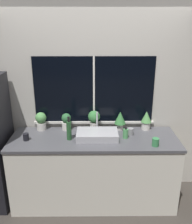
# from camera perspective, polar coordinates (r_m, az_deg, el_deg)

# --- Properties ---
(ground_plane) EXTENTS (14.00, 14.00, 0.00)m
(ground_plane) POSITION_cam_1_polar(r_m,az_deg,el_deg) (3.44, -0.31, -22.74)
(ground_plane) COLOR #38332D
(wall_back) EXTENTS (8.00, 0.09, 2.70)m
(wall_back) POSITION_cam_1_polar(r_m,az_deg,el_deg) (3.41, -0.39, 3.29)
(wall_back) COLOR #BCB7AD
(wall_back) RESTS_ON ground_plane
(counter) EXTENTS (2.13, 0.70, 0.94)m
(counter) POSITION_cam_1_polar(r_m,az_deg,el_deg) (3.41, -0.34, -13.04)
(counter) COLOR silver
(counter) RESTS_ON ground_plane
(sink) EXTENTS (0.52, 0.37, 0.28)m
(sink) POSITION_cam_1_polar(r_m,az_deg,el_deg) (3.16, 0.36, -5.19)
(sink) COLOR #ADADB2
(sink) RESTS_ON counter
(potted_plant_far_left) EXTENTS (0.15, 0.15, 0.25)m
(potted_plant_far_left) POSITION_cam_1_polar(r_m,az_deg,el_deg) (3.45, -12.38, -1.94)
(potted_plant_far_left) COLOR silver
(potted_plant_far_left) RESTS_ON counter
(potted_plant_left) EXTENTS (0.13, 0.13, 0.23)m
(potted_plant_left) POSITION_cam_1_polar(r_m,az_deg,el_deg) (3.40, -6.70, -2.18)
(potted_plant_left) COLOR silver
(potted_plant_left) RESTS_ON counter
(potted_plant_center) EXTENTS (0.16, 0.16, 0.27)m
(potted_plant_center) POSITION_cam_1_polar(r_m,az_deg,el_deg) (3.37, -0.37, -1.52)
(potted_plant_center) COLOR silver
(potted_plant_center) RESTS_ON counter
(potted_plant_right) EXTENTS (0.15, 0.15, 0.26)m
(potted_plant_right) POSITION_cam_1_polar(r_m,az_deg,el_deg) (3.39, 5.61, -1.61)
(potted_plant_right) COLOR silver
(potted_plant_right) RESTS_ON counter
(potted_plant_far_right) EXTENTS (0.14, 0.14, 0.26)m
(potted_plant_far_right) POSITION_cam_1_polar(r_m,az_deg,el_deg) (3.45, 11.49, -1.73)
(potted_plant_far_right) COLOR silver
(potted_plant_far_right) RESTS_ON counter
(soap_bottle) EXTENTS (0.07, 0.07, 0.16)m
(soap_bottle) POSITION_cam_1_polar(r_m,az_deg,el_deg) (3.17, 6.85, -4.87)
(soap_bottle) COLOR #519E5B
(soap_bottle) RESTS_ON counter
(bottle_tall) EXTENTS (0.06, 0.06, 0.30)m
(bottle_tall) POSITION_cam_1_polar(r_m,az_deg,el_deg) (3.11, -6.11, -4.14)
(bottle_tall) COLOR #235128
(bottle_tall) RESTS_ON counter
(mug_grey) EXTENTS (0.07, 0.07, 0.09)m
(mug_grey) POSITION_cam_1_polar(r_m,az_deg,el_deg) (3.28, 7.97, -4.44)
(mug_grey) COLOR gray
(mug_grey) RESTS_ON counter
(mug_black) EXTENTS (0.07, 0.07, 0.09)m
(mug_black) POSITION_cam_1_polar(r_m,az_deg,el_deg) (3.22, -15.62, -5.49)
(mug_black) COLOR black
(mug_black) RESTS_ON counter
(mug_green) EXTENTS (0.08, 0.08, 0.10)m
(mug_green) POSITION_cam_1_polar(r_m,az_deg,el_deg) (3.05, 13.53, -6.71)
(mug_green) COLOR #38844C
(mug_green) RESTS_ON counter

